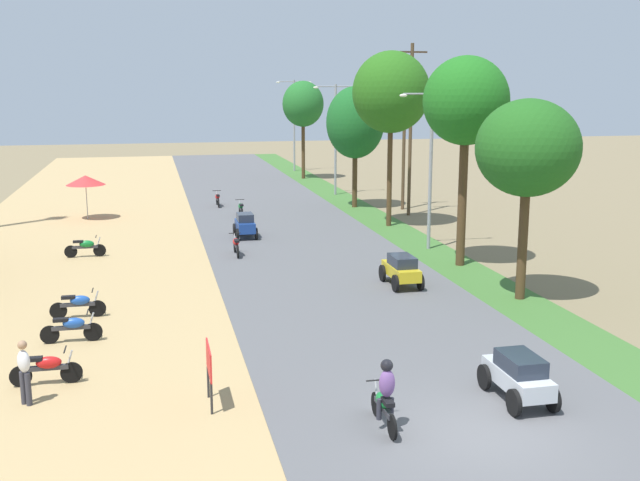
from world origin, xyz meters
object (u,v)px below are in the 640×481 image
at_px(street_signboard, 209,364).
at_px(median_tree_fifth, 303,104).
at_px(median_tree_second, 466,102).
at_px(parked_motorbike_second, 72,326).
at_px(utility_pole_near, 410,128).
at_px(parked_motorbike_third, 79,303).
at_px(utility_pole_far, 404,135).
at_px(median_tree_third, 391,93).
at_px(streetlamp_far, 294,119).
at_px(pedestrian_on_shoulder, 24,369).
at_px(car_hatchback_blue, 245,224).
at_px(median_tree_fourth, 355,123).
at_px(motorbike_ahead_third, 241,208).
at_px(streetlamp_mid, 336,132).
at_px(parked_motorbike_fourth, 86,246).
at_px(streetlamp_near, 431,158).
at_px(car_sedan_yellow, 401,269).
at_px(motorbike_ahead_fourth, 218,198).
at_px(vendor_umbrella, 85,180).
at_px(motorbike_foreground_rider, 385,396).
at_px(car_sedan_silver, 518,375).
at_px(median_tree_nearest, 528,149).
at_px(motorbike_ahead_second, 236,244).
at_px(parked_motorbike_nearest, 47,367).

xyz_separation_m(street_signboard, median_tree_fifth, (11.13, 43.96, 4.99)).
height_order(median_tree_second, median_tree_fifth, median_tree_second).
bearing_deg(parked_motorbike_second, utility_pole_near, 48.54).
relative_size(parked_motorbike_third, utility_pole_far, 0.20).
bearing_deg(median_tree_third, streetlamp_far, 89.96).
relative_size(pedestrian_on_shoulder, utility_pole_near, 0.16).
bearing_deg(car_hatchback_blue, street_signboard, -99.44).
relative_size(median_tree_third, median_tree_fourth, 1.24).
xyz_separation_m(streetlamp_far, motorbike_ahead_third, (-7.58, -23.21, -4.10)).
bearing_deg(median_tree_second, streetlamp_mid, 90.36).
height_order(parked_motorbike_fourth, streetlamp_near, streetlamp_near).
distance_m(car_sedan_yellow, motorbike_ahead_fourth, 21.80).
height_order(median_tree_fourth, car_hatchback_blue, median_tree_fourth).
distance_m(vendor_umbrella, streetlamp_near, 20.27).
height_order(median_tree_second, motorbike_foreground_rider, median_tree_second).
distance_m(median_tree_fifth, car_hatchback_blue, 25.54).
bearing_deg(street_signboard, motorbike_foreground_rider, -29.90).
bearing_deg(utility_pole_near, parked_motorbike_third, -135.38).
distance_m(vendor_umbrella, car_sedan_silver, 31.51).
distance_m(street_signboard, car_sedan_yellow, 12.47).
xyz_separation_m(median_tree_second, car_sedan_yellow, (-3.59, -2.79, -6.18)).
distance_m(median_tree_nearest, motorbike_ahead_second, 13.96).
bearing_deg(parked_motorbike_fourth, median_tree_nearest, -33.42).
bearing_deg(median_tree_fifth, motorbike_ahead_second, -107.38).
distance_m(parked_motorbike_third, parked_motorbike_fourth, 9.40).
xyz_separation_m(median_tree_fourth, motorbike_foreground_rider, (-7.63, -30.69, -4.48)).
bearing_deg(streetlamp_far, median_tree_nearest, -89.74).
bearing_deg(car_sedan_silver, motorbike_foreground_rider, -168.23).
distance_m(street_signboard, car_hatchback_blue, 20.50).
distance_m(median_tree_fourth, median_tree_fifth, 15.42).
relative_size(utility_pole_far, motorbike_ahead_third, 4.92).
distance_m(pedestrian_on_shoulder, motorbike_ahead_fourth, 30.56).
relative_size(median_tree_fourth, motorbike_foreground_rider, 4.18).
bearing_deg(utility_pole_far, car_hatchback_blue, -146.37).
bearing_deg(car_hatchback_blue, median_tree_third, 11.41).
xyz_separation_m(motorbike_ahead_second, motorbike_ahead_fourth, (0.45, 14.47, 0.00)).
xyz_separation_m(utility_pole_near, motorbike_ahead_second, (-11.32, -8.98, -4.61)).
height_order(street_signboard, streetlamp_mid, streetlamp_mid).
distance_m(street_signboard, pedestrian_on_shoulder, 4.44).
bearing_deg(motorbike_ahead_third, streetlamp_far, 71.91).
distance_m(median_tree_nearest, streetlamp_near, 8.88).
distance_m(street_signboard, median_tree_fourth, 31.02).
relative_size(median_tree_third, streetlamp_far, 1.17).
bearing_deg(motorbike_foreground_rider, utility_pole_near, 69.81).
height_order(utility_pole_near, car_sedan_silver, utility_pole_near).
relative_size(parked_motorbike_nearest, parked_motorbike_second, 1.00).
bearing_deg(streetlamp_near, motorbike_foreground_rider, -113.45).
bearing_deg(motorbike_ahead_second, streetlamp_far, 74.93).
xyz_separation_m(median_tree_nearest, median_tree_fourth, (-0.33, 21.60, -0.11)).
relative_size(parked_motorbike_nearest, median_tree_nearest, 0.25).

